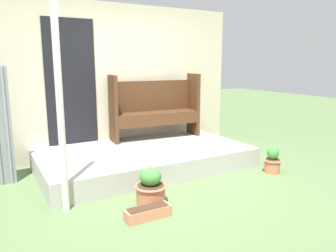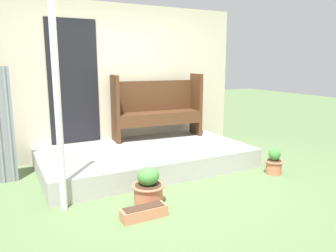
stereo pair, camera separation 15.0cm
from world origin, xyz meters
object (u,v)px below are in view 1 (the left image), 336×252
(flower_pot_left, at_px, (151,188))
(support_post, at_px, (60,112))
(flower_pot_middle, at_px, (273,161))
(planter_box_rect, at_px, (148,213))
(bench, at_px, (155,106))

(flower_pot_left, bearing_deg, support_post, 162.54)
(flower_pot_middle, height_order, planter_box_rect, flower_pot_middle)
(support_post, height_order, flower_pot_left, support_post)
(support_post, height_order, planter_box_rect, support_post)
(flower_pot_left, bearing_deg, planter_box_rect, -121.45)
(planter_box_rect, bearing_deg, flower_pot_left, 58.55)
(support_post, bearing_deg, flower_pot_middle, -4.27)
(bench, bearing_deg, planter_box_rect, -114.55)
(flower_pot_left, height_order, planter_box_rect, flower_pot_left)
(support_post, relative_size, planter_box_rect, 4.49)
(bench, bearing_deg, flower_pot_left, -114.12)
(flower_pot_middle, bearing_deg, bench, 120.18)
(bench, distance_m, flower_pot_left, 2.23)
(flower_pot_middle, bearing_deg, flower_pot_left, -178.21)
(support_post, relative_size, bench, 1.39)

